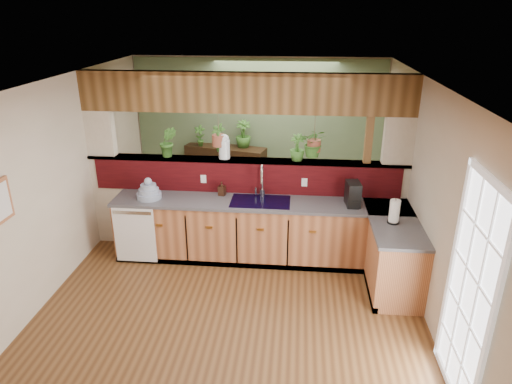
# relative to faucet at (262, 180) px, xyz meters

# --- Properties ---
(ground) EXTENTS (4.60, 7.00, 0.01)m
(ground) POSITION_rel_faucet_xyz_m (-0.25, -1.13, -1.17)
(ground) COLOR brown
(ground) RESTS_ON ground
(ceiling) EXTENTS (4.60, 7.00, 0.01)m
(ceiling) POSITION_rel_faucet_xyz_m (-0.25, -1.13, 1.43)
(ceiling) COLOR brown
(ceiling) RESTS_ON ground
(wall_back) EXTENTS (4.60, 0.02, 2.60)m
(wall_back) POSITION_rel_faucet_xyz_m (-0.25, 2.37, 0.13)
(wall_back) COLOR beige
(wall_back) RESTS_ON ground
(wall_left) EXTENTS (0.02, 7.00, 2.60)m
(wall_left) POSITION_rel_faucet_xyz_m (-2.55, -1.13, 0.13)
(wall_left) COLOR beige
(wall_left) RESTS_ON ground
(wall_right) EXTENTS (0.02, 7.00, 2.60)m
(wall_right) POSITION_rel_faucet_xyz_m (2.05, -1.13, 0.13)
(wall_right) COLOR beige
(wall_right) RESTS_ON ground
(pass_through_partition) EXTENTS (4.60, 0.21, 2.60)m
(pass_through_partition) POSITION_rel_faucet_xyz_m (-0.23, 0.22, 0.02)
(pass_through_partition) COLOR beige
(pass_through_partition) RESTS_ON ground
(pass_through_ledge) EXTENTS (4.60, 0.21, 0.04)m
(pass_through_ledge) POSITION_rel_faucet_xyz_m (-0.25, 0.22, 0.20)
(pass_through_ledge) COLOR brown
(pass_through_ledge) RESTS_ON ground
(header_beam) EXTENTS (4.60, 0.15, 0.55)m
(header_beam) POSITION_rel_faucet_xyz_m (-0.25, 0.22, 1.16)
(header_beam) COLOR brown
(header_beam) RESTS_ON ground
(sage_backwall) EXTENTS (4.55, 0.02, 2.55)m
(sage_backwall) POSITION_rel_faucet_xyz_m (-0.25, 2.35, 0.13)
(sage_backwall) COLOR #59734E
(sage_backwall) RESTS_ON ground
(countertop) EXTENTS (4.14, 1.52, 0.90)m
(countertop) POSITION_rel_faucet_xyz_m (0.58, -0.26, -0.72)
(countertop) COLOR #955733
(countertop) RESTS_ON ground
(dishwasher) EXTENTS (0.58, 0.03, 0.82)m
(dishwasher) POSITION_rel_faucet_xyz_m (-1.73, -0.47, -0.71)
(dishwasher) COLOR white
(dishwasher) RESTS_ON ground
(navy_sink) EXTENTS (0.82, 0.50, 0.18)m
(navy_sink) POSITION_rel_faucet_xyz_m (-0.00, -0.15, -0.35)
(navy_sink) COLOR black
(navy_sink) RESTS_ON countertop
(french_door) EXTENTS (0.06, 1.02, 2.16)m
(french_door) POSITION_rel_faucet_xyz_m (2.02, -2.43, -0.12)
(french_door) COLOR white
(french_door) RESTS_ON ground
(framed_print) EXTENTS (0.04, 0.35, 0.45)m
(framed_print) POSITION_rel_faucet_xyz_m (-2.53, -1.93, 0.38)
(framed_print) COLOR #955733
(framed_print) RESTS_ON wall_left
(faucet) EXTENTS (0.22, 0.22, 0.50)m
(faucet) POSITION_rel_faucet_xyz_m (0.00, 0.00, 0.00)
(faucet) COLOR #B7B7B2
(faucet) RESTS_ON countertop
(dish_stack) EXTENTS (0.35, 0.35, 0.30)m
(dish_stack) POSITION_rel_faucet_xyz_m (-1.57, -0.18, -0.17)
(dish_stack) COLOR #8C9AB5
(dish_stack) RESTS_ON countertop
(soap_dispenser) EXTENTS (0.11, 0.11, 0.21)m
(soap_dispenser) POSITION_rel_faucet_xyz_m (-0.57, 0.02, -0.16)
(soap_dispenser) COLOR #3D2316
(soap_dispenser) RESTS_ON countertop
(coffee_maker) EXTENTS (0.17, 0.29, 0.33)m
(coffee_maker) POSITION_rel_faucet_xyz_m (1.25, -0.17, -0.12)
(coffee_maker) COLOR black
(coffee_maker) RESTS_ON countertop
(paper_towel) EXTENTS (0.15, 0.15, 0.33)m
(paper_towel) POSITION_rel_faucet_xyz_m (1.70, -0.67, -0.12)
(paper_towel) COLOR black
(paper_towel) RESTS_ON countertop
(glass_jar) EXTENTS (0.16, 0.16, 0.35)m
(glass_jar) POSITION_rel_faucet_xyz_m (-0.56, 0.22, 0.40)
(glass_jar) COLOR silver
(glass_jar) RESTS_ON pass_through_ledge
(ledge_plant_left) EXTENTS (0.28, 0.24, 0.45)m
(ledge_plant_left) POSITION_rel_faucet_xyz_m (-1.37, 0.22, 0.45)
(ledge_plant_left) COLOR #306021
(ledge_plant_left) RESTS_ON pass_through_ledge
(ledge_plant_right) EXTENTS (0.23, 0.23, 0.37)m
(ledge_plant_right) POSITION_rel_faucet_xyz_m (0.48, 0.22, 0.41)
(ledge_plant_right) COLOR #306021
(ledge_plant_right) RESTS_ON pass_through_ledge
(hanging_plant_a) EXTENTS (0.25, 0.22, 0.52)m
(hanging_plant_a) POSITION_rel_faucet_xyz_m (-0.63, 0.22, 0.65)
(hanging_plant_a) COLOR brown
(hanging_plant_a) RESTS_ON header_beam
(hanging_plant_b) EXTENTS (0.41, 0.38, 0.53)m
(hanging_plant_b) POSITION_rel_faucet_xyz_m (0.71, 0.22, 0.66)
(hanging_plant_b) COLOR brown
(hanging_plant_b) RESTS_ON header_beam
(shelving_console) EXTENTS (1.56, 0.76, 1.00)m
(shelving_console) POSITION_rel_faucet_xyz_m (-0.86, 2.12, -0.67)
(shelving_console) COLOR black
(shelving_console) RESTS_ON ground
(shelf_plant_a) EXTENTS (0.21, 0.15, 0.39)m
(shelf_plant_a) POSITION_rel_faucet_xyz_m (-1.33, 2.12, 0.03)
(shelf_plant_a) COLOR #306021
(shelf_plant_a) RESTS_ON shelving_console
(shelf_plant_b) EXTENTS (0.34, 0.34, 0.50)m
(shelf_plant_b) POSITION_rel_faucet_xyz_m (-0.52, 2.12, 0.09)
(shelf_plant_b) COLOR #306021
(shelf_plant_b) RESTS_ON shelving_console
(floor_plant) EXTENTS (0.83, 0.78, 0.73)m
(floor_plant) POSITION_rel_faucet_xyz_m (0.92, 1.26, -0.80)
(floor_plant) COLOR #306021
(floor_plant) RESTS_ON ground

